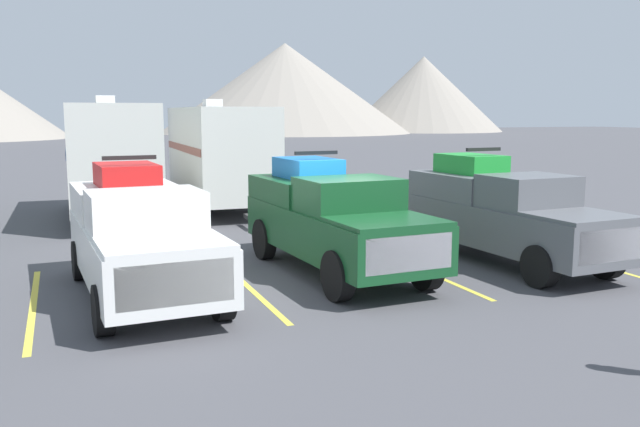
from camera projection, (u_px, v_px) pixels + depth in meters
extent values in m
plane|color=#47474C|center=(337.00, 277.00, 14.05)|extent=(240.00, 240.00, 0.00)
cube|color=white|center=(142.00, 251.00, 12.36)|extent=(2.38, 5.79, 0.94)
cube|color=white|center=(164.00, 244.00, 10.44)|extent=(2.06, 1.70, 0.08)
cube|color=white|center=(146.00, 211.00, 11.78)|extent=(2.01, 1.59, 0.71)
cube|color=slate|center=(152.00, 213.00, 11.24)|extent=(1.82, 0.31, 0.52)
cube|color=white|center=(128.00, 200.00, 13.62)|extent=(2.16, 2.73, 0.59)
cube|color=silver|center=(176.00, 284.00, 9.82)|extent=(1.75, 0.16, 0.66)
cylinder|color=black|center=(222.00, 296.00, 11.08)|extent=(0.33, 0.82, 0.80)
cylinder|color=black|center=(103.00, 310.00, 10.30)|extent=(0.33, 0.82, 0.80)
cylinder|color=black|center=(172.00, 252.00, 14.55)|extent=(0.33, 0.82, 0.80)
cylinder|color=black|center=(80.00, 260.00, 13.78)|extent=(0.33, 0.82, 0.80)
cube|color=red|center=(127.00, 175.00, 13.55)|extent=(1.23, 1.73, 0.45)
cylinder|color=black|center=(155.00, 177.00, 13.22)|extent=(0.21, 0.45, 0.44)
cylinder|color=black|center=(106.00, 179.00, 12.84)|extent=(0.21, 0.45, 0.44)
cylinder|color=black|center=(145.00, 172.00, 14.26)|extent=(0.21, 0.45, 0.44)
cylinder|color=black|center=(99.00, 174.00, 13.88)|extent=(0.21, 0.45, 0.44)
cube|color=black|center=(129.00, 158.00, 13.07)|extent=(1.03, 0.14, 0.08)
cube|color=#144723|center=(337.00, 230.00, 14.27)|extent=(2.38, 5.91, 0.92)
cube|color=#144723|center=(387.00, 221.00, 12.32)|extent=(2.06, 1.73, 0.08)
cube|color=#144723|center=(348.00, 195.00, 13.68)|extent=(2.01, 1.62, 0.70)
cube|color=slate|center=(362.00, 197.00, 13.14)|extent=(1.81, 0.31, 0.52)
cube|color=#144723|center=(308.00, 189.00, 15.58)|extent=(2.16, 2.78, 0.53)
cube|color=silver|center=(409.00, 253.00, 11.69)|extent=(1.74, 0.16, 0.64)
cylinder|color=black|center=(426.00, 266.00, 12.95)|extent=(0.33, 0.96, 0.94)
cylinder|color=black|center=(338.00, 276.00, 12.18)|extent=(0.33, 0.96, 0.94)
cylinder|color=black|center=(337.00, 233.00, 16.50)|extent=(0.33, 0.96, 0.94)
cylinder|color=black|center=(264.00, 239.00, 15.73)|extent=(0.33, 0.96, 0.94)
cube|color=blue|center=(308.00, 168.00, 15.50)|extent=(1.23, 1.77, 0.45)
cylinder|color=black|center=(337.00, 169.00, 15.16)|extent=(0.21, 0.45, 0.44)
cylinder|color=black|center=(299.00, 171.00, 14.79)|extent=(0.21, 0.45, 0.44)
cylinder|color=black|center=(316.00, 166.00, 16.22)|extent=(0.21, 0.45, 0.44)
cylinder|color=black|center=(280.00, 167.00, 15.84)|extent=(0.21, 0.45, 0.44)
cube|color=black|center=(316.00, 153.00, 15.02)|extent=(1.03, 0.14, 0.08)
cube|color=#595B60|center=(511.00, 225.00, 15.16)|extent=(2.24, 5.78, 0.91)
cube|color=#595B60|center=(581.00, 216.00, 13.24)|extent=(1.93, 1.69, 0.08)
cube|color=#595B60|center=(528.00, 192.00, 14.57)|extent=(1.88, 1.58, 0.73)
cube|color=slate|center=(548.00, 193.00, 14.04)|extent=(1.70, 0.31, 0.54)
cube|color=#595B60|center=(470.00, 185.00, 16.42)|extent=(2.03, 2.72, 0.61)
cube|color=silver|center=(611.00, 246.00, 12.62)|extent=(1.63, 0.15, 0.64)
cylinder|color=black|center=(606.00, 258.00, 13.85)|extent=(0.33, 0.87, 0.86)
cylinder|color=black|center=(540.00, 266.00, 13.12)|extent=(0.33, 0.87, 0.86)
cylinder|color=black|center=(487.00, 229.00, 17.32)|extent=(0.33, 0.87, 0.86)
cylinder|color=black|center=(429.00, 234.00, 16.60)|extent=(0.33, 0.87, 0.86)
cube|color=green|center=(471.00, 164.00, 16.34)|extent=(1.15, 1.73, 0.45)
cylinder|color=black|center=(500.00, 165.00, 16.00)|extent=(0.21, 0.45, 0.44)
cylinder|color=black|center=(471.00, 166.00, 15.65)|extent=(0.21, 0.45, 0.44)
cylinder|color=black|center=(471.00, 162.00, 17.04)|extent=(0.21, 0.45, 0.44)
cylinder|color=black|center=(442.00, 163.00, 16.69)|extent=(0.21, 0.45, 0.44)
cube|color=black|center=(483.00, 149.00, 15.87)|extent=(0.96, 0.14, 0.08)
cube|color=gold|center=(33.00, 305.00, 11.96)|extent=(0.12, 5.50, 0.01)
cube|color=gold|center=(246.00, 285.00, 13.36)|extent=(0.12, 5.50, 0.01)
cube|color=gold|center=(419.00, 269.00, 14.76)|extent=(0.12, 5.50, 0.01)
cube|color=gold|center=(562.00, 255.00, 16.16)|extent=(0.12, 5.50, 0.01)
cube|color=silver|center=(109.00, 154.00, 21.56)|extent=(2.66, 7.34, 3.14)
cube|color=#4C6B99|center=(66.00, 150.00, 21.09)|extent=(0.12, 7.01, 0.24)
cube|color=silver|center=(105.00, 100.00, 22.32)|extent=(0.61, 0.71, 0.30)
cube|color=#333333|center=(121.00, 230.00, 17.88)|extent=(0.14, 1.20, 0.12)
cylinder|color=black|center=(152.00, 208.00, 21.41)|extent=(0.23, 0.76, 0.76)
cylinder|color=black|center=(73.00, 212.00, 20.60)|extent=(0.23, 0.76, 0.76)
cylinder|color=black|center=(146.00, 202.00, 23.03)|extent=(0.23, 0.76, 0.76)
cylinder|color=black|center=(73.00, 205.00, 22.22)|extent=(0.23, 0.76, 0.76)
cube|color=silver|center=(220.00, 152.00, 23.39)|extent=(2.64, 7.07, 3.05)
cube|color=brown|center=(183.00, 148.00, 22.92)|extent=(0.11, 6.75, 0.24)
cube|color=silver|center=(213.00, 103.00, 24.12)|extent=(0.61, 0.71, 0.30)
cube|color=#333333|center=(250.00, 218.00, 19.83)|extent=(0.14, 1.20, 0.12)
cylinder|color=black|center=(259.00, 201.00, 23.26)|extent=(0.23, 0.76, 0.76)
cylinder|color=black|center=(192.00, 204.00, 22.45)|extent=(0.23, 0.76, 0.76)
cylinder|color=black|center=(247.00, 195.00, 24.82)|extent=(0.23, 0.76, 0.76)
cylinder|color=black|center=(184.00, 198.00, 24.02)|extent=(0.23, 0.76, 0.76)
cone|color=gray|center=(285.00, 88.00, 113.98)|extent=(42.60, 42.60, 15.03)
cone|color=gray|center=(423.00, 94.00, 124.23)|extent=(28.94, 28.94, 13.69)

